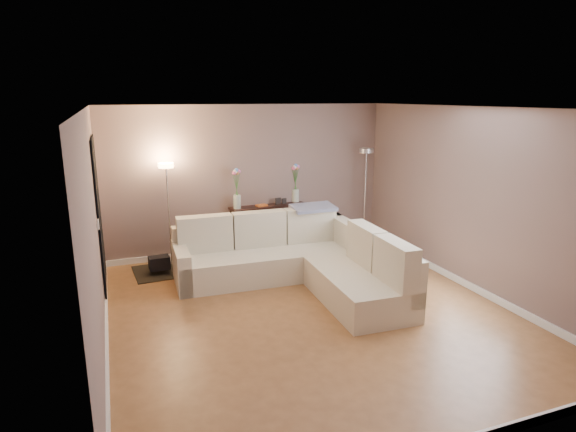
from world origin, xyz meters
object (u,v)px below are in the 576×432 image
object	(u,v)px
sectional_sofa	(298,260)
floor_lamp_unlit	(366,177)
console_table	(263,225)
floor_lamp_lit	(168,194)

from	to	relation	value
sectional_sofa	floor_lamp_unlit	world-z (taller)	floor_lamp_unlit
console_table	floor_lamp_lit	xyz separation A→B (m)	(-1.66, -0.14, 0.72)
floor_lamp_lit	floor_lamp_unlit	bearing A→B (deg)	-2.10
sectional_sofa	floor_lamp_unlit	size ratio (longest dim) A/B	1.56
sectional_sofa	floor_lamp_lit	bearing A→B (deg)	137.19
sectional_sofa	console_table	world-z (taller)	sectional_sofa
sectional_sofa	floor_lamp_unlit	bearing A→B (deg)	36.62
sectional_sofa	console_table	distance (m)	1.69
sectional_sofa	floor_lamp_lit	distance (m)	2.42
console_table	floor_lamp_unlit	world-z (taller)	floor_lamp_unlit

